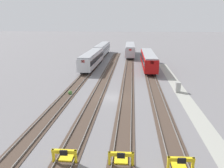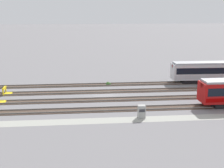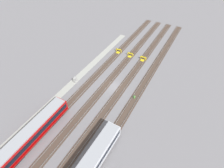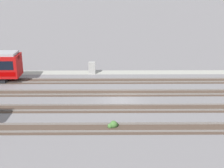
# 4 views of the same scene
# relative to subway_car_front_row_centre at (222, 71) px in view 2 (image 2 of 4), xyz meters

# --- Properties ---
(ground_plane) EXTENTS (400.00, 400.00, 0.00)m
(ground_plane) POSITION_rel_subway_car_front_row_centre_xyz_m (-21.36, -6.71, -2.04)
(ground_plane) COLOR slate
(service_walkway) EXTENTS (54.00, 2.00, 0.01)m
(service_walkway) POSITION_rel_subway_car_front_row_centre_xyz_m (-21.36, -17.42, -2.04)
(service_walkway) COLOR #9E9E93
(service_walkway) RESTS_ON ground
(rail_track_nearest) EXTENTS (90.00, 2.23, 0.21)m
(rail_track_nearest) POSITION_rel_subway_car_front_row_centre_xyz_m (-21.36, -13.41, -2.00)
(rail_track_nearest) COLOR #47382D
(rail_track_nearest) RESTS_ON ground
(rail_track_near_inner) EXTENTS (90.00, 2.24, 0.21)m
(rail_track_near_inner) POSITION_rel_subway_car_front_row_centre_xyz_m (-21.36, -8.94, -2.00)
(rail_track_near_inner) COLOR #47382D
(rail_track_near_inner) RESTS_ON ground
(rail_track_middle) EXTENTS (90.00, 2.24, 0.21)m
(rail_track_middle) POSITION_rel_subway_car_front_row_centre_xyz_m (-21.36, -4.48, -2.00)
(rail_track_middle) COLOR #47382D
(rail_track_middle) RESTS_ON ground
(rail_track_far_inner) EXTENTS (90.00, 2.23, 0.21)m
(rail_track_far_inner) POSITION_rel_subway_car_front_row_centre_xyz_m (-21.36, -0.02, -2.00)
(rail_track_far_inner) COLOR #47382D
(rail_track_far_inner) RESTS_ON ground
(subway_car_front_row_centre) EXTENTS (18.05, 3.20, 3.70)m
(subway_car_front_row_centre) POSITION_rel_subway_car_front_row_centre_xyz_m (0.00, 0.00, 0.00)
(subway_car_front_row_centre) COLOR silver
(subway_car_front_row_centre) RESTS_ON ground
(bumper_stop_middle_track) EXTENTS (1.35, 2.00, 1.22)m
(bumper_stop_middle_track) POSITION_rel_subway_car_front_row_centre_xyz_m (-36.60, -4.48, -1.53)
(bumper_stop_middle_track) COLOR yellow
(bumper_stop_middle_track) RESTS_ON ground
(electrical_cabinet) EXTENTS (0.90, 0.73, 1.60)m
(electrical_cabinet) POSITION_rel_subway_car_front_row_centre_xyz_m (-17.70, -16.90, -1.24)
(electrical_cabinet) COLOR #9E9E99
(electrical_cabinet) RESTS_ON ground
(weed_clump) EXTENTS (0.92, 0.70, 0.64)m
(weed_clump) POSITION_rel_subway_car_front_row_centre_xyz_m (-20.38, -0.28, -1.80)
(weed_clump) COLOR #427033
(weed_clump) RESTS_ON ground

